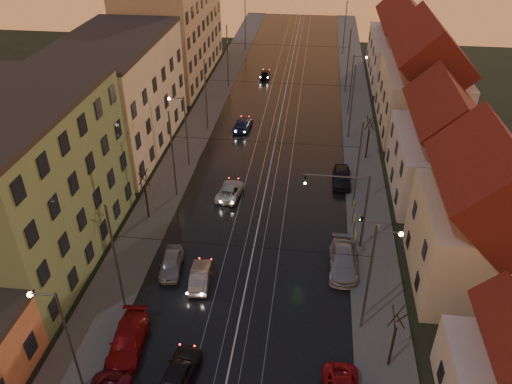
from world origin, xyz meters
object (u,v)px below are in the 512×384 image
at_px(driving_car_1, 200,276).
at_px(parked_right_1, 343,261).
at_px(street_lamp_0, 62,332).
at_px(street_lamp_2, 183,125).
at_px(street_lamp_1, 376,266).
at_px(parked_right_2, 342,177).
at_px(driving_car_0, 179,373).
at_px(driving_car_2, 230,191).
at_px(driving_car_3, 243,124).
at_px(traffic_light_mast, 354,202).
at_px(driving_car_4, 265,74).
at_px(parked_left_2, 128,340).
at_px(street_lamp_3, 354,79).
at_px(parked_left_3, 171,263).

xyz_separation_m(driving_car_1, parked_right_1, (11.01, 3.06, 0.12)).
distance_m(street_lamp_0, street_lamp_2, 28.00).
distance_m(street_lamp_1, parked_right_2, 18.82).
distance_m(driving_car_0, driving_car_2, 21.48).
xyz_separation_m(street_lamp_1, driving_car_3, (-13.46, 29.86, -4.23)).
bearing_deg(driving_car_1, street_lamp_1, 164.40).
xyz_separation_m(traffic_light_mast, parked_right_1, (-0.55, -2.83, -3.81)).
distance_m(driving_car_0, driving_car_3, 36.74).
bearing_deg(parked_right_1, parked_right_2, 89.55).
distance_m(street_lamp_1, driving_car_4, 50.29).
bearing_deg(traffic_light_mast, parked_left_2, -139.64).
relative_size(driving_car_0, driving_car_3, 1.00).
bearing_deg(traffic_light_mast, street_lamp_1, -82.09).
relative_size(street_lamp_0, driving_car_1, 1.97).
bearing_deg(driving_car_3, parked_right_2, 140.11).
distance_m(street_lamp_3, driving_car_0, 44.71).
relative_size(driving_car_3, parked_left_3, 1.11).
xyz_separation_m(driving_car_3, driving_car_4, (0.78, 18.62, -0.05)).
relative_size(driving_car_1, driving_car_2, 0.92).
distance_m(street_lamp_2, parked_left_3, 17.46).
height_order(street_lamp_3, driving_car_2, street_lamp_3).
distance_m(street_lamp_0, driving_car_2, 23.73).
bearing_deg(street_lamp_1, driving_car_0, -150.36).
height_order(street_lamp_0, parked_right_2, street_lamp_0).
relative_size(street_lamp_2, driving_car_0, 1.76).
distance_m(street_lamp_0, driving_car_1, 12.26).
height_order(traffic_light_mast, driving_car_2, traffic_light_mast).
bearing_deg(street_lamp_3, driving_car_3, -155.47).
relative_size(driving_car_2, parked_right_2, 0.98).
height_order(driving_car_1, parked_left_2, parked_left_2).
bearing_deg(driving_car_0, parked_left_3, -65.12).
relative_size(parked_left_2, parked_left_3, 1.25).
bearing_deg(street_lamp_3, driving_car_0, -105.70).
relative_size(driving_car_2, driving_car_3, 0.97).
xyz_separation_m(street_lamp_0, driving_car_4, (5.53, 56.48, -4.28)).
bearing_deg(parked_left_3, street_lamp_3, 57.82).
distance_m(street_lamp_1, street_lamp_2, 27.05).
height_order(driving_car_2, parked_right_2, parked_right_2).
xyz_separation_m(street_lamp_1, parked_left_2, (-16.08, -4.72, -4.14)).
relative_size(street_lamp_1, traffic_light_mast, 1.11).
bearing_deg(driving_car_1, street_lamp_2, -79.02).
relative_size(driving_car_3, parked_right_1, 0.84).
bearing_deg(driving_car_2, driving_car_4, -82.19).
bearing_deg(parked_right_1, driving_car_1, -164.22).
xyz_separation_m(driving_car_3, parked_right_1, (11.80, -24.70, 0.13)).
bearing_deg(driving_car_0, street_lamp_0, 17.63).
distance_m(driving_car_1, parked_left_2, 7.63).
height_order(street_lamp_2, parked_left_3, street_lamp_2).
relative_size(street_lamp_1, driving_car_0, 1.76).
distance_m(street_lamp_1, driving_car_0, 14.46).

